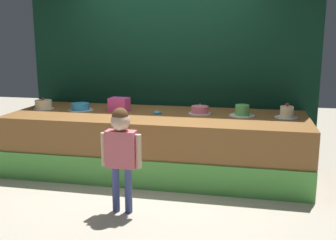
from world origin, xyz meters
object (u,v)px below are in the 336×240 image
cake_right (242,111)px  cake_far_right (287,113)px  child_figure (121,146)px  cake_center (200,110)px  cake_left (80,107)px  donut (157,113)px  pink_box (119,105)px  cake_far_left (43,105)px

cake_right → cake_far_right: size_ratio=1.12×
child_figure → cake_center: 1.52m
child_figure → cake_far_right: 2.13m
cake_left → cake_center: bearing=3.6°
donut → cake_center: bearing=13.7°
cake_left → pink_box: bearing=4.6°
donut → cake_center: (0.53, 0.13, 0.03)m
cake_center → cake_far_right: bearing=-2.4°
cake_far_left → child_figure: bearing=-40.0°
cake_far_left → cake_right: cake_far_left is taller
child_figure → pink_box: bearing=109.3°
donut → cake_left: 1.06m
cake_left → cake_far_right: size_ratio=1.22×
cake_left → cake_center: (1.58, 0.10, 0.00)m
cake_center → cake_far_right: (1.05, -0.04, 0.02)m
cake_right → cake_left: bearing=-178.3°
pink_box → donut: (0.53, -0.07, -0.07)m
cake_left → cake_far_right: (2.64, 0.05, 0.02)m
pink_box → donut: bearing=-7.8°
donut → cake_far_left: size_ratio=0.38×
child_figure → cake_center: (0.59, 1.39, 0.12)m
cake_left → cake_right: size_ratio=1.09×
cake_far_right → cake_center: bearing=177.6°
cake_right → pink_box: bearing=-179.2°
cake_right → cake_far_right: cake_far_right is taller
cake_center → cake_right: 0.53m
cake_far_left → cake_left: bearing=1.5°
cake_far_left → cake_left: (0.53, 0.01, -0.02)m
child_figure → cake_left: 1.64m
donut → cake_center: 0.54m
pink_box → cake_far_left: (-1.05, -0.06, -0.03)m
pink_box → child_figure: bearing=-70.7°
donut → cake_far_left: 1.58m
child_figure → cake_left: size_ratio=3.12×
pink_box → cake_left: pink_box is taller
pink_box → cake_far_left: size_ratio=0.88×
donut → cake_far_right: 1.58m
donut → pink_box: bearing=172.2°
cake_far_left → cake_far_right: bearing=1.2°
donut → cake_right: cake_right is taller
cake_left → cake_right: cake_right is taller
donut → cake_right: 1.06m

